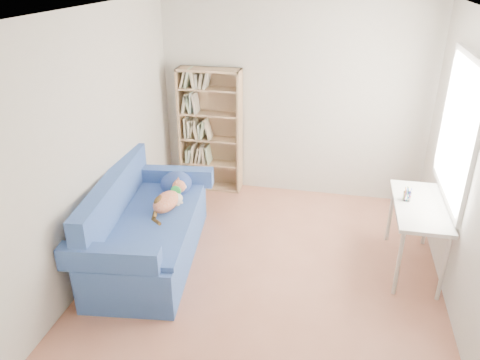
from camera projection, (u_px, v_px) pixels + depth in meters
name	position (u px, v px, depth m)	size (l,w,h in m)	color
ground	(266.00, 272.00, 4.91)	(4.00, 4.00, 0.00)	#A26049
room_shell	(282.00, 123.00, 4.22)	(3.54, 4.04, 2.62)	silver
sofa	(147.00, 228.00, 5.02)	(1.15, 2.04, 0.95)	navy
bookshelf	(211.00, 135.00, 6.42)	(0.85, 0.26, 1.70)	#A7815A
desk	(419.00, 212.00, 4.72)	(0.50, 1.10, 0.75)	white
pen_cup	(407.00, 195.00, 4.74)	(0.08, 0.08, 0.15)	white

